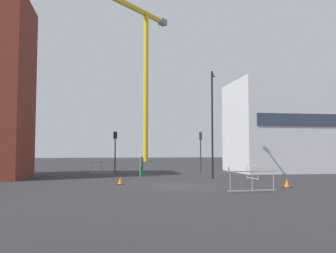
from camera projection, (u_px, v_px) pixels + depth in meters
ground at (176, 186)px, 21.09m from camera, size 160.00×160.00×0.00m
office_block at (278, 127)px, 35.32m from camera, size 9.07×7.49×8.75m
construction_crane at (145, 64)px, 66.74m from camera, size 12.48×12.89×28.14m
streetlamp_tall at (212, 116)px, 27.07m from camera, size 0.77×1.40×8.04m
traffic_light_verge at (201, 145)px, 34.32m from camera, size 0.26×0.38×3.81m
traffic_light_near at (115, 145)px, 34.98m from camera, size 0.38×0.36×3.89m
pedestrian_walking at (141, 164)px, 28.50m from camera, size 0.34×0.34×1.71m
safety_barrier_rear at (252, 181)px, 17.92m from camera, size 2.59×0.23×1.08m
safety_barrier_right_run at (102, 168)px, 31.50m from camera, size 2.05×0.15×1.08m
safety_barrier_left_run at (252, 172)px, 25.74m from camera, size 0.22×1.87×1.08m
traffic_cone_orange at (120, 181)px, 22.13m from camera, size 0.45×0.45×0.45m
traffic_cone_by_barrier at (287, 184)px, 20.24m from camera, size 0.48×0.48×0.48m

